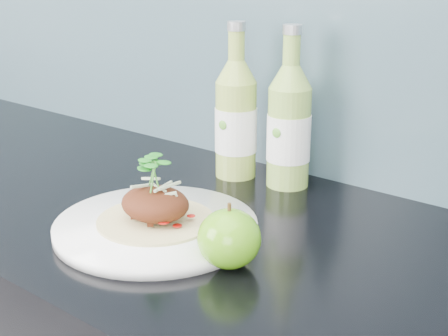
% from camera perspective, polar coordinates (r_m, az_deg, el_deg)
% --- Properties ---
extents(dinner_plate, '(0.40, 0.40, 0.02)m').
position_cam_1_polar(dinner_plate, '(0.92, -6.23, -5.33)').
color(dinner_plate, white).
rests_on(dinner_plate, kitchen_counter).
extents(pork_taco, '(0.17, 0.17, 0.10)m').
position_cam_1_polar(pork_taco, '(0.91, -6.32, -3.16)').
color(pork_taco, tan).
rests_on(pork_taco, dinner_plate).
extents(green_apple, '(0.10, 0.10, 0.09)m').
position_cam_1_polar(green_apple, '(0.81, 0.48, -6.47)').
color(green_apple, '#349610').
rests_on(green_apple, kitchen_counter).
extents(cider_bottle_left, '(0.09, 0.09, 0.28)m').
position_cam_1_polar(cider_bottle_left, '(1.12, 1.10, 4.45)').
color(cider_bottle_left, '#9AB44B').
rests_on(cider_bottle_left, kitchen_counter).
extents(cider_bottle_right, '(0.09, 0.09, 0.28)m').
position_cam_1_polar(cider_bottle_right, '(1.08, 5.96, 3.76)').
color(cider_bottle_right, '#8DB54B').
rests_on(cider_bottle_right, kitchen_counter).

